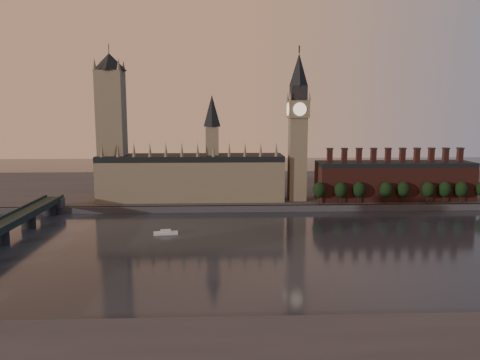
% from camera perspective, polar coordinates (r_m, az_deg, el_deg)
% --- Properties ---
extents(ground, '(900.00, 900.00, 0.00)m').
position_cam_1_polar(ground, '(230.63, 8.80, -8.52)').
color(ground, black).
rests_on(ground, ground).
extents(north_bank, '(900.00, 182.00, 4.00)m').
position_cam_1_polar(north_bank, '(402.10, 3.96, -0.89)').
color(north_bank, '#434247').
rests_on(north_bank, ground).
extents(palace_of_westminster, '(130.00, 30.30, 74.00)m').
position_cam_1_polar(palace_of_westminster, '(335.03, -5.84, 0.62)').
color(palace_of_westminster, '#756B53').
rests_on(palace_of_westminster, north_bank).
extents(victoria_tower, '(24.00, 24.00, 108.00)m').
position_cam_1_polar(victoria_tower, '(340.19, -15.39, 6.81)').
color(victoria_tower, '#756B53').
rests_on(victoria_tower, north_bank).
extents(big_ben, '(15.00, 15.00, 107.00)m').
position_cam_1_polar(big_ben, '(330.93, 7.07, 6.62)').
color(big_ben, '#756B53').
rests_on(big_ben, north_bank).
extents(chimney_block, '(110.00, 25.00, 37.00)m').
position_cam_1_polar(chimney_block, '(352.44, 18.26, -0.01)').
color(chimney_block, '#50251E').
rests_on(chimney_block, north_bank).
extents(embankment_tree_0, '(8.60, 8.60, 14.88)m').
position_cam_1_polar(embankment_tree_0, '(322.92, 9.62, -1.22)').
color(embankment_tree_0, black).
rests_on(embankment_tree_0, north_bank).
extents(embankment_tree_1, '(8.60, 8.60, 14.88)m').
position_cam_1_polar(embankment_tree_1, '(325.79, 12.18, -1.20)').
color(embankment_tree_1, black).
rests_on(embankment_tree_1, north_bank).
extents(embankment_tree_2, '(8.60, 8.60, 14.88)m').
position_cam_1_polar(embankment_tree_2, '(330.11, 14.31, -1.15)').
color(embankment_tree_2, black).
rests_on(embankment_tree_2, north_bank).
extents(embankment_tree_3, '(8.60, 8.60, 14.88)m').
position_cam_1_polar(embankment_tree_3, '(333.96, 17.37, -1.17)').
color(embankment_tree_3, black).
rests_on(embankment_tree_3, north_bank).
extents(embankment_tree_4, '(8.60, 8.60, 14.88)m').
position_cam_1_polar(embankment_tree_4, '(339.68, 19.25, -1.10)').
color(embankment_tree_4, black).
rests_on(embankment_tree_4, north_bank).
extents(embankment_tree_5, '(8.60, 8.60, 14.88)m').
position_cam_1_polar(embankment_tree_5, '(345.03, 21.94, -1.10)').
color(embankment_tree_5, black).
rests_on(embankment_tree_5, north_bank).
extents(embankment_tree_6, '(8.60, 8.60, 14.88)m').
position_cam_1_polar(embankment_tree_6, '(350.50, 23.69, -1.06)').
color(embankment_tree_6, black).
rests_on(embankment_tree_6, north_bank).
extents(embankment_tree_7, '(8.60, 8.60, 14.88)m').
position_cam_1_polar(embankment_tree_7, '(355.37, 25.35, -1.04)').
color(embankment_tree_7, black).
rests_on(embankment_tree_7, north_bank).
extents(river_boat, '(13.44, 5.30, 2.62)m').
position_cam_1_polar(river_boat, '(259.93, -9.04, -6.36)').
color(river_boat, silver).
rests_on(river_boat, ground).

